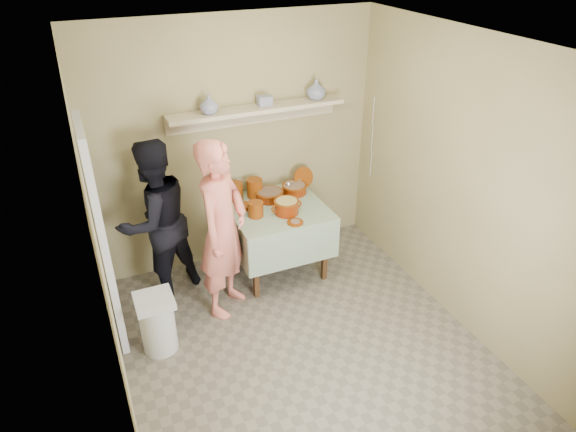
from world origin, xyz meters
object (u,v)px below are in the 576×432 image
person_helper (155,221)px  cazuela_rice (287,206)px  trash_bin (158,323)px  serving_table (277,217)px  person_cook (223,230)px

person_helper → cazuela_rice: bearing=142.5°
cazuela_rice → person_helper: bearing=167.7°
cazuela_rice → trash_bin: cazuela_rice is taller
person_helper → trash_bin: size_ratio=2.92×
person_helper → serving_table: size_ratio=1.68×
serving_table → trash_bin: bearing=-152.8°
person_cook → person_helper: (-0.52, 0.50, -0.05)m
person_cook → trash_bin: person_cook is taller
cazuela_rice → trash_bin: size_ratio=0.59×
person_helper → trash_bin: bearing=50.8°
person_helper → cazuela_rice: (1.25, -0.27, 0.03)m
person_cook → trash_bin: size_ratio=3.10×
person_cook → trash_bin: 0.99m
trash_bin → cazuela_rice: bearing=21.0°
person_helper → cazuela_rice: 1.28m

